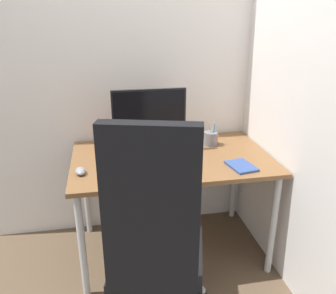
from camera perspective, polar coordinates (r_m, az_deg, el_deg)
name	(u,v)px	position (r m, az deg, el deg)	size (l,w,h in m)	color
ground_plane	(171,249)	(2.67, 0.52, -16.31)	(8.00, 8.00, 0.00)	brown
wall_back	(160,46)	(2.54, -1.30, 16.19)	(2.67, 0.04, 2.80)	white
wall_side_right	(295,54)	(2.17, 20.06, 14.06)	(0.04, 2.18, 2.80)	white
desk	(171,166)	(2.32, 0.57, -3.21)	(1.29, 0.79, 0.74)	brown
office_chair	(156,244)	(1.71, -2.05, -15.65)	(0.64, 0.67, 1.25)	black
monitor	(149,120)	(2.29, -3.07, 4.48)	(0.48, 0.16, 0.43)	black
keyboard	(140,168)	(2.11, -4.64, -3.42)	(0.39, 0.18, 0.02)	#333338
mouse	(80,171)	(2.10, -14.14, -3.85)	(0.06, 0.09, 0.04)	gray
pen_holder	(211,138)	(2.49, 7.03, 1.41)	(0.10, 0.10, 0.17)	slate
notebook	(241,166)	(2.18, 11.90, -3.08)	(0.14, 0.19, 0.01)	#334C8C
coffee_mug	(112,138)	(2.50, -9.13, 1.54)	(0.11, 0.07, 0.11)	red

